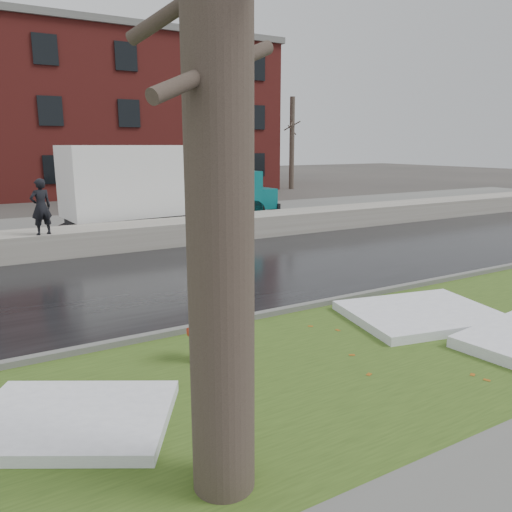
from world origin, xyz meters
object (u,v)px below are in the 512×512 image
worker (41,207)px  box_truck (162,186)px  tree (218,79)px  fire_hydrant (202,329)px

worker → box_truck: bearing=-158.9°
box_truck → worker: box_truck is taller
box_truck → worker: 5.60m
tree → box_truck: tree is taller
tree → worker: bearing=90.4°
tree → worker: 11.13m
tree → box_truck: bearing=72.2°
fire_hydrant → worker: size_ratio=0.60×
fire_hydrant → tree: (-0.97, -2.64, 3.13)m
fire_hydrant → box_truck: (3.55, 11.49, 1.14)m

